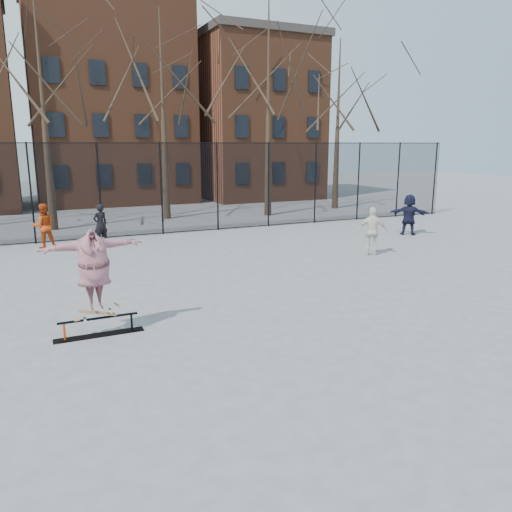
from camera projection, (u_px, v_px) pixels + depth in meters
name	position (u px, v px, depth m)	size (l,w,h in m)	color
ground	(265.00, 342.00, 10.13)	(100.00, 100.00, 0.00)	slate
skate_rail	(99.00, 328.00, 10.43)	(1.83, 0.28, 0.40)	black
skateboard	(97.00, 315.00, 10.36)	(0.82, 0.19, 0.10)	#8F5F39
skater	(94.00, 274.00, 10.17)	(2.06, 0.56, 1.67)	#4E317C
bystander_black	(100.00, 224.00, 19.76)	(0.59, 0.39, 1.61)	black
bystander_red	(44.00, 226.00, 19.09)	(0.83, 0.65, 1.70)	#B63B10
bystander_white	(372.00, 231.00, 17.80)	(1.02, 0.43, 1.74)	silver
bystander_navy	(409.00, 215.00, 21.83)	(1.66, 0.53, 1.79)	#181930
fence	(133.00, 189.00, 21.20)	(34.03, 0.07, 4.00)	black
tree_row	(105.00, 70.00, 23.62)	(33.66, 7.46, 10.67)	black
rowhouses	(102.00, 110.00, 32.15)	(29.00, 7.00, 13.00)	brown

